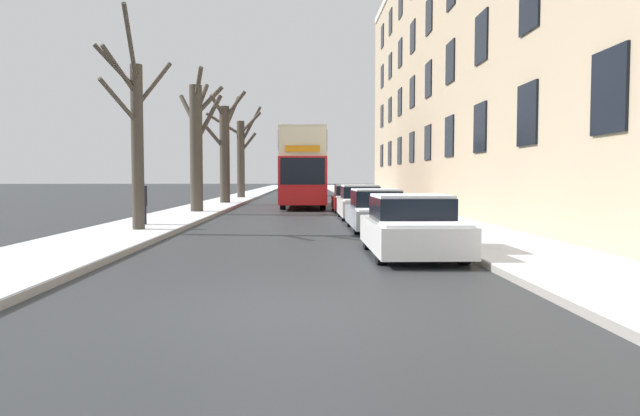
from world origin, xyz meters
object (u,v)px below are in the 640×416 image
object	(u,v)px
parked_car_0	(411,228)
parked_car_1	(376,211)
double_decker_bus	(303,165)
pedestrian_left_sidewalk	(142,202)
bare_tree_left_3	(241,154)
bare_tree_left_1	(197,142)
bare_tree_left_2	(225,150)
parked_car_2	(360,203)
bare_tree_left_0	(136,136)
parked_car_3	(350,199)
oncoming_van	(291,183)

from	to	relation	value
parked_car_0	parked_car_1	distance (m)	6.31
double_decker_bus	pedestrian_left_sidewalk	bearing A→B (deg)	-109.88
bare_tree_left_3	bare_tree_left_1	bearing A→B (deg)	-89.83
bare_tree_left_2	parked_car_1	xyz separation A→B (m)	(7.48, -17.95, -2.90)
bare_tree_left_2	parked_car_2	xyz separation A→B (m)	(7.48, -12.62, -2.87)
bare_tree_left_0	bare_tree_left_3	xyz separation A→B (m)	(0.01, 29.10, 0.62)
double_decker_bus	parked_car_3	bearing A→B (deg)	-64.98
parked_car_2	bare_tree_left_0	bearing A→B (deg)	-138.78
parked_car_0	pedestrian_left_sidewalk	world-z (taller)	pedestrian_left_sidewalk
bare_tree_left_0	bare_tree_left_1	distance (m)	9.67
double_decker_bus	parked_car_0	size ratio (longest dim) A/B	2.73
bare_tree_left_1	oncoming_van	size ratio (longest dim) A/B	1.38
pedestrian_left_sidewalk	parked_car_1	bearing A→B (deg)	-58.49
bare_tree_left_3	oncoming_van	size ratio (longest dim) A/B	1.52
parked_car_0	parked_car_2	world-z (taller)	parked_car_2
bare_tree_left_3	parked_car_2	world-z (taller)	bare_tree_left_3
bare_tree_left_2	bare_tree_left_3	bearing A→B (deg)	90.31
parked_car_1	pedestrian_left_sidewalk	size ratio (longest dim) A/B	2.69
parked_car_3	pedestrian_left_sidewalk	world-z (taller)	pedestrian_left_sidewalk
bare_tree_left_3	double_decker_bus	xyz separation A→B (m)	(5.06, -12.09, -1.12)
parked_car_2	parked_car_3	distance (m)	5.11
bare_tree_left_0	bare_tree_left_1	world-z (taller)	bare_tree_left_1
parked_car_1	oncoming_van	bearing A→B (deg)	95.62
bare_tree_left_3	bare_tree_left_0	bearing A→B (deg)	-90.02
bare_tree_left_2	bare_tree_left_3	xyz separation A→B (m)	(-0.05, 9.88, 0.11)
parked_car_1	parked_car_3	world-z (taller)	parked_car_3
bare_tree_left_1	double_decker_bus	distance (m)	8.94
double_decker_bus	pedestrian_left_sidewalk	distance (m)	16.15
bare_tree_left_1	double_decker_bus	xyz separation A→B (m)	(5.00, 7.35, -0.90)
bare_tree_left_2	parked_car_0	bearing A→B (deg)	-72.87
oncoming_van	pedestrian_left_sidewalk	xyz separation A→B (m)	(-4.29, -36.39, -0.34)
parked_car_0	parked_car_2	bearing A→B (deg)	90.00
pedestrian_left_sidewalk	parked_car_0	bearing A→B (deg)	-95.17
parked_car_1	oncoming_van	size ratio (longest dim) A/B	0.92
parked_car_0	oncoming_van	world-z (taller)	oncoming_van
bare_tree_left_2	double_decker_bus	distance (m)	5.57
parked_car_2	parked_car_3	size ratio (longest dim) A/B	1.07
bare_tree_left_3	pedestrian_left_sidewalk	world-z (taller)	bare_tree_left_3
bare_tree_left_3	oncoming_van	world-z (taller)	bare_tree_left_3
oncoming_van	parked_car_3	bearing A→B (deg)	-82.20
bare_tree_left_0	bare_tree_left_2	bearing A→B (deg)	89.82
parked_car_2	pedestrian_left_sidewalk	xyz separation A→B (m)	(-7.93, -4.71, 0.27)
oncoming_van	pedestrian_left_sidewalk	distance (m)	36.64
double_decker_bus	bare_tree_left_1	bearing A→B (deg)	-124.25
parked_car_1	bare_tree_left_0	bearing A→B (deg)	-170.41
parked_car_3	oncoming_van	bearing A→B (deg)	97.80
parked_car_2	pedestrian_left_sidewalk	distance (m)	9.23
double_decker_bus	oncoming_van	size ratio (longest dim) A/B	2.22
pedestrian_left_sidewalk	bare_tree_left_1	bearing A→B (deg)	32.62
bare_tree_left_3	parked_car_1	bearing A→B (deg)	-74.85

